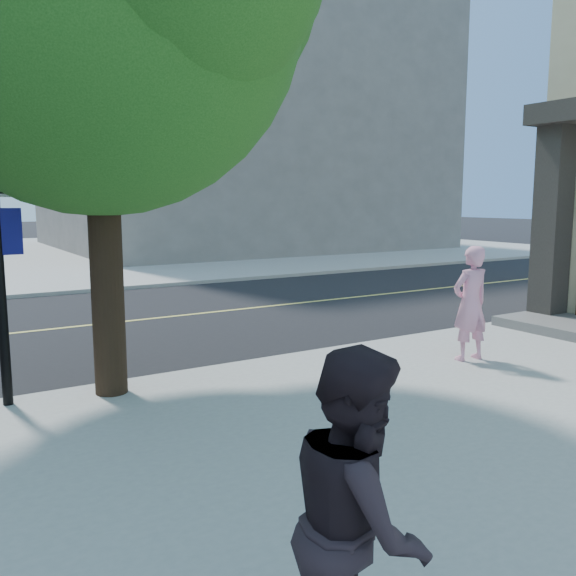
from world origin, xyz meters
TOP-DOWN VIEW (x-y plane):
  - ground at (0.00, 0.00)m, footprint 140.00×140.00m
  - sidewalk_ne at (13.50, 21.50)m, footprint 29.00×25.00m
  - filler_ne at (14.00, 22.00)m, footprint 18.00×16.00m
  - man_on_phone at (5.96, -1.79)m, footprint 0.68×0.48m
  - pedestrian at (0.52, -5.94)m, footprint 1.05×1.09m

SIDE VIEW (x-z plane):
  - ground at x=0.00m, z-range 0.00..0.00m
  - sidewalk_ne at x=13.50m, z-range 0.00..0.12m
  - man_on_phone at x=5.96m, z-range 0.12..1.89m
  - pedestrian at x=0.52m, z-range 0.12..1.90m
  - filler_ne at x=14.00m, z-range 0.12..14.12m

